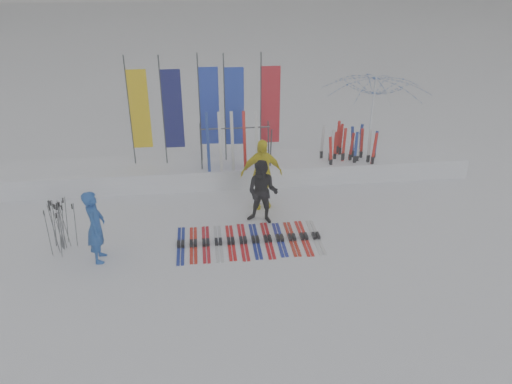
{
  "coord_description": "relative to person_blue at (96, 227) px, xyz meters",
  "views": [
    {
      "loc": [
        -1.08,
        -9.36,
        6.46
      ],
      "look_at": [
        0.2,
        1.6,
        1.0
      ],
      "focal_mm": 35.0,
      "sensor_mm": 36.0,
      "label": 1
    }
  ],
  "objects": [
    {
      "name": "upright_skis",
      "position": [
        6.87,
        3.79,
        -0.08
      ],
      "size": [
        1.72,
        0.94,
        1.7
      ],
      "color": "red",
      "rests_on": "ground"
    },
    {
      "name": "pole_cluster",
      "position": [
        -0.94,
        0.58,
        -0.26
      ],
      "size": [
        0.6,
        0.71,
        1.25
      ],
      "color": "#595B60",
      "rests_on": "ground"
    },
    {
      "name": "feather_flags",
      "position": [
        2.58,
        4.18,
        1.38
      ],
      "size": [
        4.37,
        0.21,
        3.2
      ],
      "color": "#383A3F",
      "rests_on": "ground"
    },
    {
      "name": "person_black",
      "position": [
        3.91,
        1.3,
        -0.02
      ],
      "size": [
        1.0,
        0.9,
        1.7
      ],
      "primitive_type": "imported",
      "rotation": [
        0.0,
        0.0,
        -0.38
      ],
      "color": "black",
      "rests_on": "ground"
    },
    {
      "name": "person_yellow",
      "position": [
        3.99,
        2.17,
        0.1
      ],
      "size": [
        1.17,
        0.56,
        1.94
      ],
      "primitive_type": "imported",
      "rotation": [
        0.0,
        0.0,
        0.08
      ],
      "color": "yellow",
      "rests_on": "ground"
    },
    {
      "name": "ground",
      "position": [
        3.51,
        -0.56,
        -0.86
      ],
      "size": [
        120.0,
        120.0,
        0.0
      ],
      "primitive_type": "plane",
      "color": "white",
      "rests_on": "ground"
    },
    {
      "name": "person_blue",
      "position": [
        0.0,
        0.0,
        0.0
      ],
      "size": [
        0.43,
        0.64,
        1.73
      ],
      "primitive_type": "imported",
      "rotation": [
        0.0,
        0.0,
        1.6
      ],
      "color": "#1B499F",
      "rests_on": "ground"
    },
    {
      "name": "tent_canopy",
      "position": [
        7.85,
        4.7,
        0.64
      ],
      "size": [
        3.38,
        3.44,
        3.01
      ],
      "primitive_type": "imported",
      "rotation": [
        0.0,
        0.0,
        0.03
      ],
      "color": "white",
      "rests_on": "ground"
    },
    {
      "name": "ski_rack",
      "position": [
        3.42,
        3.64,
        0.52
      ],
      "size": [
        2.04,
        0.8,
        1.23
      ],
      "color": "#383A3F",
      "rests_on": "ground"
    },
    {
      "name": "snow_bank",
      "position": [
        3.51,
        4.04,
        -0.56
      ],
      "size": [
        14.0,
        1.6,
        0.6
      ],
      "primitive_type": "cube",
      "color": "white",
      "rests_on": "ground"
    },
    {
      "name": "ski_row",
      "position": [
        3.46,
        0.36,
        -0.83
      ],
      "size": [
        3.48,
        1.7,
        0.07
      ],
      "color": "navy",
      "rests_on": "ground"
    }
  ]
}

